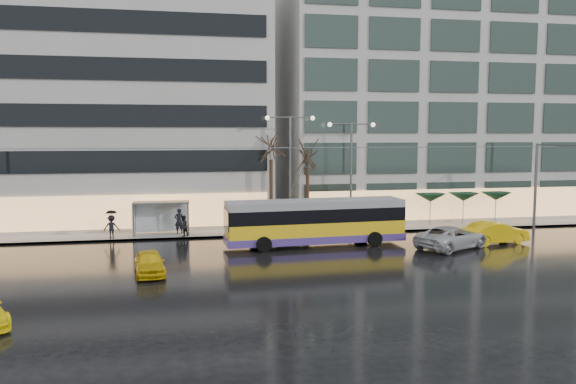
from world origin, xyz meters
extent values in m
plane|color=black|center=(0.00, 0.00, 0.00)|extent=(140.00, 140.00, 0.00)
cube|color=gray|center=(2.00, 14.00, 0.07)|extent=(80.00, 10.00, 0.15)
cube|color=slate|center=(2.00, 9.05, 0.07)|extent=(80.00, 0.10, 0.15)
cube|color=#A7A4A0|center=(-16.00, 19.00, 11.15)|extent=(34.00, 14.00, 22.00)
cube|color=#A7A4A0|center=(19.00, 19.00, 12.65)|extent=(32.00, 14.00, 25.00)
cube|color=yellow|center=(2.66, 4.95, 1.08)|extent=(12.49, 3.29, 1.55)
cube|color=#4D3687|center=(2.66, 4.95, 0.57)|extent=(12.54, 3.34, 0.52)
cube|color=black|center=(2.66, 4.95, 2.22)|extent=(12.51, 3.31, 0.93)
cube|color=gray|center=(2.66, 4.95, 2.94)|extent=(12.49, 3.29, 0.52)
cube|color=black|center=(8.86, 5.31, 2.06)|extent=(0.20, 2.37, 1.34)
cube|color=black|center=(-3.54, 4.59, 2.06)|extent=(0.20, 2.37, 1.34)
cylinder|color=black|center=(6.49, 6.46, 0.52)|extent=(1.05, 0.42, 1.03)
cylinder|color=black|center=(6.64, 3.89, 0.52)|extent=(1.05, 0.42, 1.03)
cylinder|color=black|center=(-1.32, 6.01, 0.52)|extent=(1.05, 0.42, 1.03)
cylinder|color=black|center=(-1.17, 3.44, 0.52)|extent=(1.05, 0.42, 1.03)
cylinder|color=#595B60|center=(1.57, 5.87, 4.43)|extent=(0.28, 3.83, 2.71)
cylinder|color=#595B60|center=(1.54, 6.38, 4.43)|extent=(0.28, 3.83, 2.71)
cylinder|color=#595B60|center=(22.00, 8.50, 3.50)|extent=(0.24, 0.24, 7.00)
cube|color=#595B60|center=(22.00, 6.00, 6.90)|extent=(0.10, 5.00, 0.10)
cylinder|color=#595B60|center=(1.00, 5.75, 6.80)|extent=(42.00, 0.04, 0.04)
cylinder|color=#595B60|center=(1.00, 6.25, 6.80)|extent=(42.00, 0.04, 0.04)
cube|color=#595B60|center=(-8.00, 10.50, 2.60)|extent=(4.20, 1.60, 0.12)
cube|color=silver|center=(-8.00, 11.20, 1.35)|extent=(4.00, 0.05, 2.20)
cube|color=white|center=(-10.05, 10.50, 1.35)|extent=(0.10, 1.40, 2.20)
cylinder|color=#595B60|center=(-10.00, 9.80, 1.35)|extent=(0.10, 0.10, 2.40)
cylinder|color=#595B60|center=(-10.00, 11.20, 1.35)|extent=(0.10, 0.10, 2.40)
cylinder|color=#595B60|center=(-6.00, 9.80, 1.35)|extent=(0.10, 0.10, 2.40)
cylinder|color=#595B60|center=(-6.00, 11.20, 1.35)|extent=(0.10, 0.10, 2.40)
cylinder|color=#595B60|center=(2.00, 10.80, 4.65)|extent=(0.18, 0.18, 9.00)
cylinder|color=#595B60|center=(1.10, 10.80, 9.05)|extent=(1.80, 0.10, 0.10)
cylinder|color=#595B60|center=(2.90, 10.80, 9.05)|extent=(1.80, 0.10, 0.10)
sphere|color=#FFF2CC|center=(0.20, 10.80, 9.00)|extent=(0.36, 0.36, 0.36)
sphere|color=#FFF2CC|center=(3.80, 10.80, 9.00)|extent=(0.36, 0.36, 0.36)
cylinder|color=#595B60|center=(7.00, 10.80, 4.40)|extent=(0.18, 0.18, 8.50)
cylinder|color=#595B60|center=(6.10, 10.80, 8.55)|extent=(1.80, 0.10, 0.10)
cylinder|color=#595B60|center=(7.90, 10.80, 8.55)|extent=(1.80, 0.10, 0.10)
sphere|color=#FFF2CC|center=(5.20, 10.80, 8.50)|extent=(0.36, 0.36, 0.36)
sphere|color=#FFF2CC|center=(8.80, 10.80, 8.50)|extent=(0.36, 0.36, 0.36)
cylinder|color=black|center=(0.50, 11.00, 2.95)|extent=(0.28, 0.28, 5.60)
cylinder|color=black|center=(3.50, 11.20, 2.60)|extent=(0.28, 0.28, 4.90)
cylinder|color=#595B60|center=(14.00, 11.00, 1.25)|extent=(0.06, 0.06, 2.20)
cone|color=#0D321F|center=(14.00, 11.00, 2.45)|extent=(2.50, 2.50, 0.70)
cylinder|color=#595B60|center=(17.00, 11.00, 1.25)|extent=(0.06, 0.06, 2.20)
cone|color=#0D321F|center=(17.00, 11.00, 2.45)|extent=(2.50, 2.50, 0.70)
cylinder|color=#595B60|center=(20.00, 11.00, 1.25)|extent=(0.06, 0.06, 2.20)
cone|color=#0D321F|center=(20.00, 11.00, 2.45)|extent=(2.50, 2.50, 0.70)
imported|color=gold|center=(-8.24, -1.29, 0.67)|extent=(2.02, 4.07, 1.33)
imported|color=yellow|center=(15.35, 3.24, 0.80)|extent=(5.04, 2.45, 1.59)
imported|color=#B2B3B7|center=(11.53, 2.21, 0.78)|extent=(6.15, 4.83, 1.55)
imported|color=black|center=(-6.69, 10.63, 1.12)|extent=(0.80, 0.63, 1.93)
imported|color=#C64271|center=(-6.69, 10.63, 1.90)|extent=(1.18, 1.20, 0.88)
imported|color=black|center=(-6.36, 9.40, 0.94)|extent=(0.96, 0.95, 1.57)
imported|color=black|center=(-11.53, 9.51, 1.01)|extent=(1.14, 0.69, 1.72)
imported|color=black|center=(-11.53, 9.51, 1.90)|extent=(0.85, 0.85, 0.72)
camera|label=1|loc=(-6.30, -32.62, 7.76)|focal=35.00mm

